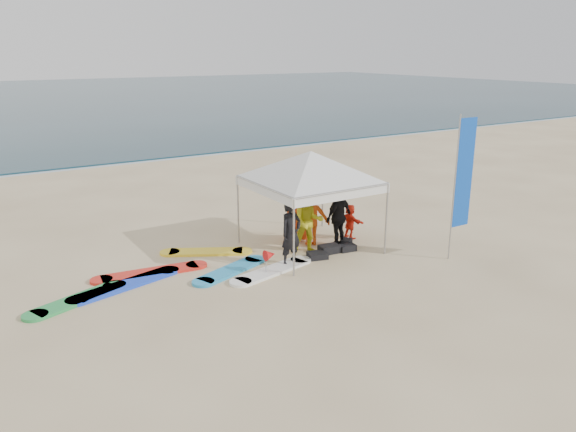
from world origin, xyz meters
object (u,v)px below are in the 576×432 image
(person_black_b, at_px, (339,216))
(surfboard_spread, at_px, (178,274))
(person_black_a, at_px, (291,233))
(person_orange_b, at_px, (299,210))
(marker_pennant, at_px, (270,255))
(person_orange_a, at_px, (311,216))
(canopy_tent, at_px, (311,151))
(person_seated, at_px, (350,221))
(feather_flag, at_px, (463,175))
(person_yellow, at_px, (308,222))

(person_black_b, xyz_separation_m, surfboard_spread, (-4.64, 0.37, -0.85))
(person_black_a, xyz_separation_m, person_black_b, (1.88, 0.50, 0.02))
(person_orange_b, distance_m, marker_pennant, 2.76)
(person_orange_a, bearing_deg, canopy_tent, 75.27)
(person_orange_b, distance_m, person_seated, 1.56)
(person_orange_a, relative_size, feather_flag, 0.44)
(person_yellow, distance_m, person_seated, 1.82)
(person_black_b, distance_m, surfboard_spread, 4.73)
(person_black_a, distance_m, person_orange_a, 1.72)
(canopy_tent, distance_m, surfboard_spread, 4.74)
(marker_pennant, distance_m, surfboard_spread, 2.33)
(feather_flag, bearing_deg, person_orange_b, 129.02)
(person_orange_a, relative_size, canopy_tent, 0.41)
(person_orange_a, height_order, feather_flag, feather_flag)
(person_seated, distance_m, marker_pennant, 3.58)
(person_black_a, height_order, surfboard_spread, person_black_a)
(surfboard_spread, bearing_deg, person_black_b, -4.52)
(person_seated, distance_m, canopy_tent, 2.69)
(person_black_b, xyz_separation_m, marker_pennant, (-2.64, -0.72, -0.39))
(person_yellow, relative_size, feather_flag, 0.46)
(person_seated, bearing_deg, person_black_b, 118.11)
(person_orange_a, distance_m, canopy_tent, 1.92)
(person_black_b, height_order, person_seated, person_black_b)
(person_orange_a, relative_size, person_seated, 1.65)
(person_black_b, xyz_separation_m, feather_flag, (2.20, -2.35, 1.37))
(person_black_a, xyz_separation_m, canopy_tent, (1.14, 0.82, 1.87))
(person_orange_b, distance_m, surfboard_spread, 4.19)
(feather_flag, height_order, marker_pennant, feather_flag)
(person_orange_b, height_order, surfboard_spread, person_orange_b)
(person_yellow, height_order, person_black_b, person_black_b)
(person_black_a, bearing_deg, surfboard_spread, 152.59)
(person_black_a, relative_size, feather_flag, 0.45)
(person_black_b, bearing_deg, person_seated, -167.95)
(person_seated, height_order, canopy_tent, canopy_tent)
(person_orange_a, relative_size, person_orange_b, 0.95)
(person_yellow, relative_size, person_black_b, 0.99)
(person_seated, height_order, marker_pennant, person_seated)
(person_orange_b, xyz_separation_m, feather_flag, (2.80, -3.45, 1.37))
(person_black_a, relative_size, person_black_b, 0.98)
(person_black_a, height_order, marker_pennant, person_black_a)
(canopy_tent, xyz_separation_m, feather_flag, (2.94, -2.67, -0.48))
(person_seated, bearing_deg, person_yellow, 100.86)
(surfboard_spread, bearing_deg, marker_pennant, -28.47)
(person_seated, xyz_separation_m, surfboard_spread, (-5.39, -0.06, -0.48))
(person_yellow, xyz_separation_m, canopy_tent, (0.24, 0.27, 1.86))
(person_orange_b, xyz_separation_m, person_seated, (1.36, -0.68, -0.37))
(marker_pennant, bearing_deg, person_seated, 18.67)
(person_black_a, bearing_deg, person_black_b, 4.80)
(person_seated, bearing_deg, canopy_tent, 92.65)
(person_orange_a, bearing_deg, surfboard_spread, 27.73)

